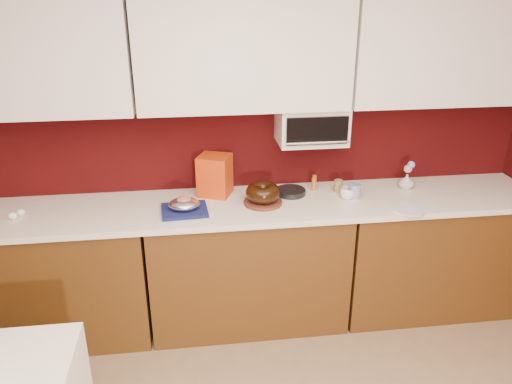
{
  "coord_description": "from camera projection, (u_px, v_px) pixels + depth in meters",
  "views": [
    {
      "loc": [
        -0.34,
        -1.04,
        2.24
      ],
      "look_at": [
        0.04,
        1.84,
        1.02
      ],
      "focal_mm": 35.0,
      "sensor_mm": 36.0,
      "label": 1
    }
  ],
  "objects": [
    {
      "name": "flower_vase",
      "position": [
        406.0,
        181.0,
        3.5
      ],
      "size": [
        0.09,
        0.09,
        0.12
      ],
      "primitive_type": "imported",
      "rotation": [
        0.0,
        0.0,
        0.19
      ],
      "color": "#B2BFCA",
      "rests_on": "countertop"
    },
    {
      "name": "amber_bottle_tall",
      "position": [
        314.0,
        182.0,
        3.48
      ],
      "size": [
        0.04,
        0.04,
        0.11
      ],
      "primitive_type": "cylinder",
      "rotation": [
        0.0,
        0.0,
        -0.35
      ],
      "color": "brown",
      "rests_on": "countertop"
    },
    {
      "name": "toaster_oven_door",
      "position": [
        317.0,
        131.0,
        3.16
      ],
      "size": [
        0.4,
        0.02,
        0.18
      ],
      "primitive_type": "cube",
      "color": "black",
      "rests_on": "toaster_oven"
    },
    {
      "name": "amber_bottle",
      "position": [
        314.0,
        184.0,
        3.47
      ],
      "size": [
        0.03,
        0.03,
        0.09
      ],
      "primitive_type": "cylinder",
      "rotation": [
        0.0,
        0.0,
        0.11
      ],
      "color": "#9A641C",
      "rests_on": "countertop"
    },
    {
      "name": "upper_cabinet_left",
      "position": [
        15.0,
        56.0,
        2.89
      ],
      "size": [
        1.31,
        0.33,
        0.7
      ],
      "primitive_type": "cube",
      "color": "white",
      "rests_on": "wall_back"
    },
    {
      "name": "pandoro_box",
      "position": [
        215.0,
        175.0,
        3.37
      ],
      "size": [
        0.26,
        0.25,
        0.28
      ],
      "primitive_type": "cube",
      "rotation": [
        0.0,
        0.0,
        -0.38
      ],
      "color": "#AB1B0B",
      "rests_on": "countertop"
    },
    {
      "name": "egg_right",
      "position": [
        21.0,
        212.0,
        3.11
      ],
      "size": [
        0.06,
        0.05,
        0.04
      ],
      "primitive_type": "ellipsoid",
      "rotation": [
        0.0,
        0.0,
        0.27
      ],
      "color": "white",
      "rests_on": "countertop"
    },
    {
      "name": "bundt_cake",
      "position": [
        263.0,
        193.0,
        3.25
      ],
      "size": [
        0.27,
        0.27,
        0.09
      ],
      "primitive_type": "torus",
      "rotation": [
        0.0,
        0.0,
        0.2
      ],
      "color": "black",
      "rests_on": "cake_base"
    },
    {
      "name": "flower_blue",
      "position": [
        411.0,
        165.0,
        3.47
      ],
      "size": [
        0.05,
        0.05,
        0.05
      ],
      "primitive_type": "sphere",
      "color": "#859CD5",
      "rests_on": "flower_vase"
    },
    {
      "name": "base_cabinet_right",
      "position": [
        430.0,
        252.0,
        3.63
      ],
      "size": [
        1.31,
        0.58,
        0.86
      ],
      "primitive_type": "cube",
      "color": "#533210",
      "rests_on": "floor"
    },
    {
      "name": "base_cabinet_center",
      "position": [
        248.0,
        265.0,
        3.47
      ],
      "size": [
        1.31,
        0.58,
        0.86
      ],
      "primitive_type": "cube",
      "color": "#533210",
      "rests_on": "floor"
    },
    {
      "name": "upper_cabinet_center",
      "position": [
        244.0,
        52.0,
        3.05
      ],
      "size": [
        1.31,
        0.33,
        0.7
      ],
      "primitive_type": "cube",
      "color": "white",
      "rests_on": "wall_back"
    },
    {
      "name": "cake_base",
      "position": [
        263.0,
        202.0,
        3.27
      ],
      "size": [
        0.27,
        0.27,
        0.02
      ],
      "primitive_type": "cylinder",
      "rotation": [
        0.0,
        0.0,
        -0.09
      ],
      "color": "#5F291C",
      "rests_on": "countertop"
    },
    {
      "name": "flower_pink",
      "position": [
        408.0,
        169.0,
        3.46
      ],
      "size": [
        0.06,
        0.06,
        0.06
      ],
      "primitive_type": "sphere",
      "color": "pink",
      "rests_on": "flower_vase"
    },
    {
      "name": "toaster_oven",
      "position": [
        311.0,
        124.0,
        3.3
      ],
      "size": [
        0.45,
        0.3,
        0.25
      ],
      "primitive_type": "cube",
      "color": "white",
      "rests_on": "upper_cabinet_center"
    },
    {
      "name": "foil_ham_nest",
      "position": [
        184.0,
        204.0,
        3.14
      ],
      "size": [
        0.24,
        0.23,
        0.07
      ],
      "primitive_type": "ellipsoid",
      "rotation": [
        0.0,
        0.0,
        0.39
      ],
      "color": "silver",
      "rests_on": "navy_towel"
    },
    {
      "name": "wall_back",
      "position": [
        242.0,
        139.0,
        3.43
      ],
      "size": [
        4.0,
        0.02,
        2.5
      ],
      "primitive_type": "cube",
      "color": "#390707",
      "rests_on": "floor"
    },
    {
      "name": "blue_jar",
      "position": [
        354.0,
        191.0,
        3.35
      ],
      "size": [
        0.11,
        0.11,
        0.1
      ],
      "primitive_type": "cylinder",
      "rotation": [
        0.0,
        0.0,
        -0.42
      ],
      "color": "navy",
      "rests_on": "countertop"
    },
    {
      "name": "coffee_mug",
      "position": [
        347.0,
        192.0,
        3.34
      ],
      "size": [
        0.12,
        0.12,
        0.09
      ],
      "primitive_type": "imported",
      "rotation": [
        0.0,
        0.0,
        0.78
      ],
      "color": "white",
      "rests_on": "countertop"
    },
    {
      "name": "egg_left",
      "position": [
        13.0,
        216.0,
        3.06
      ],
      "size": [
        0.06,
        0.05,
        0.04
      ],
      "primitive_type": "ellipsoid",
      "rotation": [
        0.0,
        0.0,
        -0.16
      ],
      "color": "white",
      "rests_on": "countertop"
    },
    {
      "name": "countertop",
      "position": [
        247.0,
        206.0,
        3.29
      ],
      "size": [
        4.0,
        0.62,
        0.04
      ],
      "primitive_type": "cube",
      "color": "silver",
      "rests_on": "base_cabinet_center"
    },
    {
      "name": "navy_towel",
      "position": [
        184.0,
        210.0,
        3.16
      ],
      "size": [
        0.3,
        0.26,
        0.02
      ],
      "primitive_type": "cube",
      "rotation": [
        0.0,
        0.0,
        0.07
      ],
      "color": "#151C51",
      "rests_on": "countertop"
    },
    {
      "name": "dark_pan",
      "position": [
        291.0,
        192.0,
        3.42
      ],
      "size": [
        0.23,
        0.23,
        0.04
      ],
      "primitive_type": "cylinder",
      "rotation": [
        0.0,
        0.0,
        -0.12
      ],
      "color": "black",
      "rests_on": "countertop"
    },
    {
      "name": "roasted_ham",
      "position": [
        184.0,
        200.0,
        3.13
      ],
      "size": [
        0.12,
        0.11,
        0.06
      ],
      "primitive_type": "ellipsoid",
      "rotation": [
        0.0,
        0.0,
        0.31
      ],
      "color": "#C05D58",
      "rests_on": "foil_ham_nest"
    },
    {
      "name": "paper_cup",
      "position": [
        338.0,
        186.0,
        3.45
      ],
      "size": [
        0.07,
        0.07,
        0.09
      ],
      "primitive_type": "cylinder",
      "rotation": [
        0.0,
        0.0,
        0.24
      ],
      "color": "olive",
      "rests_on": "countertop"
    },
    {
      "name": "toaster_oven_handle",
      "position": [
        317.0,
        143.0,
        3.17
      ],
      "size": [
        0.42,
        0.02,
        0.02
      ],
      "primitive_type": "cylinder",
      "rotation": [
        0.0,
        1.57,
        0.0
      ],
      "color": "silver",
      "rests_on": "toaster_oven"
    },
    {
      "name": "china_plate",
      "position": [
        409.0,
        209.0,
        3.19
      ],
      "size": [
        0.27,
        0.27,
        0.01
      ],
      "primitive_type": "cylinder",
      "rotation": [
        0.0,
        0.0,
        -0.33
      ],
      "color": "white",
      "rests_on": "countertop"
    },
    {
      "name": "base_cabinet_left",
      "position": [
        48.0,
        279.0,
        3.3
      ],
      "size": [
        1.31,
        0.58,
        0.86
      ],
      "primitive_type": "cube",
      "color": "#533210",
      "rests_on": "floor"
    },
    {
      "name": "upper_cabinet_right",
      "position": [
        449.0,
        49.0,
        3.21
      ],
      "size": [
        1.31,
        0.33,
        0.7
      ],
      "primitive_type": "cube",
      "color": "white",
      "rests_on": "wall_back"
    }
  ]
}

